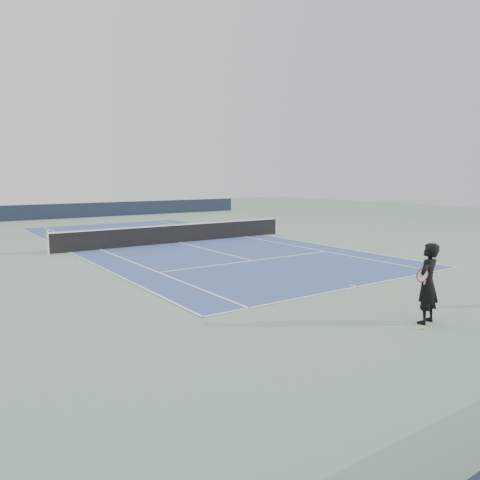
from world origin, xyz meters
TOP-DOWN VIEW (x-y plane):
  - ground at (0.00, 0.00)m, footprint 80.00×80.00m
  - court_surface at (0.00, 0.00)m, footprint 10.97×23.77m
  - tennis_net at (0.00, 0.00)m, footprint 12.90×0.10m
  - windscreen_far at (0.00, 17.88)m, footprint 30.00×0.25m
  - tennis_player at (-1.43, -15.19)m, footprint 0.85×0.64m
  - tennis_ball at (-1.92, -15.44)m, footprint 0.07×0.07m

SIDE VIEW (x-z plane):
  - ground at x=0.00m, z-range 0.00..0.00m
  - court_surface at x=0.00m, z-range 0.00..0.01m
  - tennis_ball at x=-1.92m, z-range 0.00..0.07m
  - tennis_net at x=0.00m, z-range -0.03..1.04m
  - windscreen_far at x=0.00m, z-range 0.00..1.20m
  - tennis_player at x=-1.43m, z-range 0.00..1.88m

